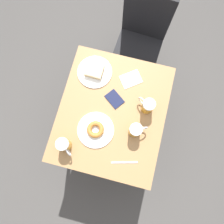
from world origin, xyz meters
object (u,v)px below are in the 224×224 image
(chair, at_px, (142,34))
(beer_mug_center, at_px, (148,106))
(plate_with_cake, at_px, (95,71))
(beer_mug_left, at_px, (136,130))
(napkin_folded, at_px, (131,79))
(fork, at_px, (124,162))
(plate_with_donut, at_px, (96,130))
(beer_mug_right, at_px, (64,145))
(passport_near_edge, at_px, (115,99))

(chair, height_order, beer_mug_center, chair)
(plate_with_cake, bearing_deg, beer_mug_left, -42.65)
(chair, height_order, plate_with_cake, chair)
(napkin_folded, distance_m, fork, 0.60)
(plate_with_donut, bearing_deg, beer_mug_center, 38.21)
(chair, relative_size, beer_mug_left, 7.03)
(beer_mug_right, bearing_deg, passport_near_edge, 59.46)
(plate_with_cake, distance_m, beer_mug_center, 0.46)
(chair, bearing_deg, beer_mug_left, -78.24)
(passport_near_edge, bearing_deg, plate_with_donut, -106.02)
(chair, distance_m, beer_mug_center, 0.76)
(fork, distance_m, passport_near_edge, 0.45)
(beer_mug_center, distance_m, passport_near_edge, 0.24)
(chair, distance_m, plate_with_cake, 0.63)
(chair, bearing_deg, plate_with_donut, -94.79)
(chair, relative_size, plate_with_cake, 3.69)
(plate_with_cake, bearing_deg, passport_near_edge, -40.34)
(plate_with_donut, height_order, napkin_folded, plate_with_donut)
(beer_mug_right, bearing_deg, plate_with_cake, 85.39)
(plate_with_cake, xyz_separation_m, plate_with_donut, (0.12, -0.41, -0.00))
(chair, xyz_separation_m, fork, (0.10, -1.10, 0.20))
(fork, bearing_deg, beer_mug_left, 84.99)
(beer_mug_left, bearing_deg, fork, -95.01)
(plate_with_donut, height_order, fork, plate_with_donut)
(chair, xyz_separation_m, napkin_folded, (0.01, -0.51, 0.20))
(beer_mug_right, relative_size, passport_near_edge, 0.87)
(plate_with_cake, distance_m, beer_mug_left, 0.53)
(plate_with_cake, xyz_separation_m, beer_mug_center, (0.43, -0.17, 0.05))
(napkin_folded, bearing_deg, passport_near_edge, -114.11)
(chair, bearing_deg, fork, -80.78)
(beer_mug_center, bearing_deg, passport_near_edge, 177.90)
(beer_mug_right, distance_m, napkin_folded, 0.66)
(beer_mug_left, height_order, napkin_folded, beer_mug_left)
(plate_with_donut, height_order, passport_near_edge, plate_with_donut)
(beer_mug_center, bearing_deg, napkin_folded, 129.84)
(plate_with_donut, bearing_deg, beer_mug_left, 12.12)
(plate_with_cake, height_order, beer_mug_center, beer_mug_center)
(beer_mug_right, height_order, passport_near_edge, beer_mug_right)
(fork, bearing_deg, plate_with_cake, 122.48)
(plate_with_donut, bearing_deg, fork, -33.62)
(chair, relative_size, passport_near_edge, 6.13)
(plate_with_donut, xyz_separation_m, fork, (0.25, -0.16, -0.01))
(beer_mug_left, distance_m, napkin_folded, 0.39)
(beer_mug_left, height_order, passport_near_edge, beer_mug_left)
(plate_with_donut, relative_size, beer_mug_right, 1.90)
(passport_near_edge, bearing_deg, beer_mug_right, -120.54)
(beer_mug_center, bearing_deg, plate_with_cake, 158.04)
(beer_mug_right, bearing_deg, napkin_folded, 61.34)
(beer_mug_center, distance_m, beer_mug_right, 0.61)
(beer_mug_center, distance_m, napkin_folded, 0.25)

